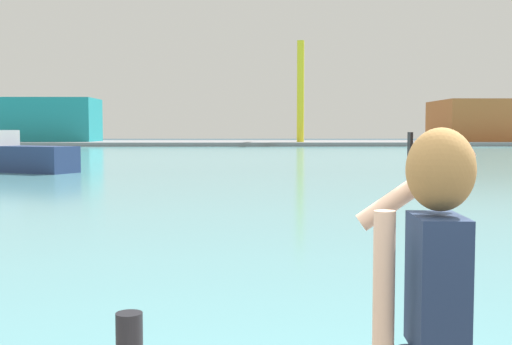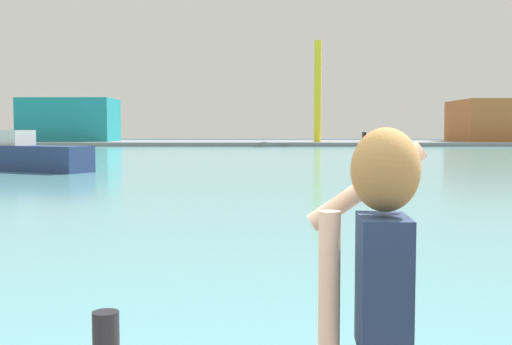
{
  "view_description": "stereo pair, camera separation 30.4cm",
  "coord_description": "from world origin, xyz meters",
  "px_view_note": "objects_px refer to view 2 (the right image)",
  "views": [
    {
      "loc": [
        -0.93,
        -2.85,
        2.22
      ],
      "look_at": [
        -0.76,
        7.2,
        1.55
      ],
      "focal_mm": 44.45,
      "sensor_mm": 36.0,
      "label": 1
    },
    {
      "loc": [
        -0.62,
        -2.85,
        2.22
      ],
      "look_at": [
        -0.76,
        7.2,
        1.55
      ],
      "focal_mm": 44.45,
      "sensor_mm": 36.0,
      "label": 2
    }
  ],
  "objects_px": {
    "boat_moored": "(18,155)",
    "port_crane": "(318,81)",
    "warehouse_left": "(70,120)",
    "warehouse_right": "(499,121)",
    "person_photographer": "(380,292)",
    "harbor_bollard": "(106,343)"
  },
  "relations": [
    {
      "from": "warehouse_right",
      "to": "port_crane",
      "type": "xyz_separation_m",
      "value": [
        -27.71,
        -5.98,
        5.42
      ]
    },
    {
      "from": "warehouse_right",
      "to": "port_crane",
      "type": "bearing_deg",
      "value": -167.82
    },
    {
      "from": "person_photographer",
      "to": "warehouse_left",
      "type": "distance_m",
      "value": 96.22
    },
    {
      "from": "person_photographer",
      "to": "warehouse_right",
      "type": "height_order",
      "value": "warehouse_right"
    },
    {
      "from": "harbor_bollard",
      "to": "boat_moored",
      "type": "xyz_separation_m",
      "value": [
        -12.27,
        29.77,
        0.14
      ]
    },
    {
      "from": "person_photographer",
      "to": "boat_moored",
      "type": "height_order",
      "value": "person_photographer"
    },
    {
      "from": "warehouse_right",
      "to": "boat_moored",
      "type": "bearing_deg",
      "value": -128.3
    },
    {
      "from": "harbor_bollard",
      "to": "warehouse_right",
      "type": "height_order",
      "value": "warehouse_right"
    },
    {
      "from": "warehouse_left",
      "to": "port_crane",
      "type": "bearing_deg",
      "value": -6.96
    },
    {
      "from": "warehouse_left",
      "to": "warehouse_right",
      "type": "height_order",
      "value": "warehouse_left"
    },
    {
      "from": "boat_moored",
      "to": "port_crane",
      "type": "distance_m",
      "value": 59.85
    },
    {
      "from": "harbor_bollard",
      "to": "port_crane",
      "type": "height_order",
      "value": "port_crane"
    },
    {
      "from": "port_crane",
      "to": "warehouse_left",
      "type": "bearing_deg",
      "value": 173.04
    },
    {
      "from": "person_photographer",
      "to": "harbor_bollard",
      "type": "relative_size",
      "value": 3.88
    },
    {
      "from": "harbor_bollard",
      "to": "boat_moored",
      "type": "distance_m",
      "value": 32.2
    },
    {
      "from": "harbor_bollard",
      "to": "boat_moored",
      "type": "bearing_deg",
      "value": 112.4
    },
    {
      "from": "warehouse_left",
      "to": "warehouse_right",
      "type": "bearing_deg",
      "value": 1.35
    },
    {
      "from": "warehouse_right",
      "to": "port_crane",
      "type": "relative_size",
      "value": 0.94
    },
    {
      "from": "person_photographer",
      "to": "port_crane",
      "type": "bearing_deg",
      "value": -1.45
    },
    {
      "from": "boat_moored",
      "to": "warehouse_left",
      "type": "relative_size",
      "value": 0.66
    },
    {
      "from": "port_crane",
      "to": "warehouse_right",
      "type": "bearing_deg",
      "value": 12.18
    },
    {
      "from": "boat_moored",
      "to": "warehouse_left",
      "type": "distance_m",
      "value": 62.05
    }
  ]
}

